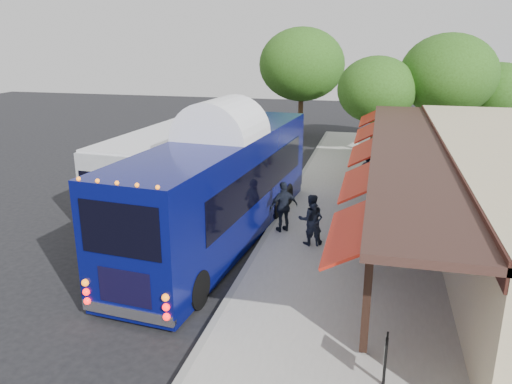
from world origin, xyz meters
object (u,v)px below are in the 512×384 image
Objects in this scene: ped_b at (311,219)px; city_bus at (182,156)px; ped_d at (367,169)px; sign_board at (386,354)px; ped_a at (314,224)px; ped_c at (284,207)px; coach_bus at (223,181)px.

city_bus is at bearing -55.73° from ped_b.
sign_board is at bearing 79.08° from ped_d.
ped_d reaches higher than ped_a.
ped_d is (1.67, 7.54, -0.01)m from ped_b.
ped_b reaches higher than sign_board.
ped_c reaches higher than ped_b.
ped_d is (4.85, 7.47, -1.14)m from coach_bus.
city_bus is 8.63m from ped_a.
coach_bus is 11.56× the size of sign_board.
coach_bus reaches higher than sign_board.
sign_board is (5.68, -7.12, -1.27)m from coach_bus.
coach_bus is 7.16× the size of ped_b.
ped_b reaches higher than ped_a.
ped_d is at bearing 62.42° from coach_bus.
ped_b is at bearing 113.77° from ped_a.
ped_d is (1.54, 7.69, 0.11)m from ped_a.
city_bus reaches higher than ped_c.
ped_a reaches higher than sign_board.
coach_bus is 6.74× the size of ped_c.
ped_b is 0.94× the size of ped_c.
ped_c is at bearing 52.83° from ped_d.
ped_c reaches higher than ped_d.
city_bus reaches higher than ped_a.
ped_a is at bearing 112.78° from sign_board.
coach_bus is 2.47m from ped_c.
ped_c is (-1.13, 0.94, 0.06)m from ped_b.
ped_a is at bearing 102.42° from ped_c.
ped_b is at bearing 113.37° from sign_board.
ped_a is 0.82× the size of ped_c.
coach_bus is 6.11m from city_bus.
city_bus is 8.43m from ped_b.
sign_board is at bearing -48.67° from city_bus.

